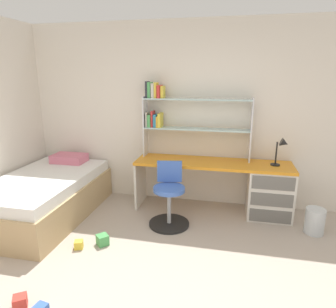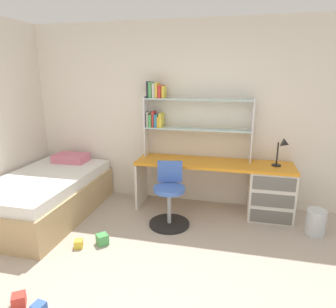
{
  "view_description": "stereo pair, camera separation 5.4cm",
  "coord_description": "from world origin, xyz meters",
  "px_view_note": "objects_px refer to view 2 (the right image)",
  "views": [
    {
      "loc": [
        0.53,
        -1.76,
        1.88
      ],
      "look_at": [
        -0.18,
        1.48,
        0.99
      ],
      "focal_mm": 31.67,
      "sensor_mm": 36.0,
      "label": 1
    },
    {
      "loc": [
        0.58,
        -1.75,
        1.88
      ],
      "look_at": [
        -0.18,
        1.48,
        0.99
      ],
      "focal_mm": 31.67,
      "sensor_mm": 36.0,
      "label": 2
    }
  ],
  "objects_px": {
    "toy_block_yellow_1": "(79,244)",
    "toy_block_red_3": "(19,300)",
    "bookshelf_hutch": "(181,114)",
    "bed_platform": "(46,195)",
    "swivel_chair": "(169,201)",
    "waste_bin": "(316,222)",
    "desk": "(255,187)",
    "toy_block_green_0": "(102,239)",
    "desk_lamp": "(283,148)"
  },
  "relations": [
    {
      "from": "toy_block_yellow_1",
      "to": "swivel_chair",
      "type": "bearing_deg",
      "value": 41.67
    },
    {
      "from": "desk_lamp",
      "to": "swivel_chair",
      "type": "bearing_deg",
      "value": -159.86
    },
    {
      "from": "bed_platform",
      "to": "toy_block_yellow_1",
      "type": "distance_m",
      "value": 1.07
    },
    {
      "from": "desk",
      "to": "waste_bin",
      "type": "xyz_separation_m",
      "value": [
        0.71,
        -0.37,
        -0.25
      ]
    },
    {
      "from": "bookshelf_hutch",
      "to": "desk_lamp",
      "type": "xyz_separation_m",
      "value": [
        1.38,
        -0.18,
        -0.38
      ]
    },
    {
      "from": "bookshelf_hutch",
      "to": "toy_block_red_3",
      "type": "relative_size",
      "value": 14.29
    },
    {
      "from": "bed_platform",
      "to": "desk_lamp",
      "type": "bearing_deg",
      "value": 11.76
    },
    {
      "from": "bookshelf_hutch",
      "to": "waste_bin",
      "type": "bearing_deg",
      "value": -16.71
    },
    {
      "from": "swivel_chair",
      "to": "waste_bin",
      "type": "bearing_deg",
      "value": 4.79
    },
    {
      "from": "waste_bin",
      "to": "toy_block_green_0",
      "type": "xyz_separation_m",
      "value": [
        -2.42,
        -0.79,
        -0.1
      ]
    },
    {
      "from": "desk_lamp",
      "to": "toy_block_red_3",
      "type": "height_order",
      "value": "desk_lamp"
    },
    {
      "from": "bed_platform",
      "to": "toy_block_yellow_1",
      "type": "xyz_separation_m",
      "value": [
        0.83,
        -0.64,
        -0.24
      ]
    },
    {
      "from": "desk_lamp",
      "to": "toy_block_yellow_1",
      "type": "height_order",
      "value": "desk_lamp"
    },
    {
      "from": "desk_lamp",
      "to": "toy_block_green_0",
      "type": "xyz_separation_m",
      "value": [
        -2.02,
        -1.15,
        -0.91
      ]
    },
    {
      "from": "toy_block_green_0",
      "to": "bed_platform",
      "type": "bearing_deg",
      "value": 154.28
    },
    {
      "from": "desk",
      "to": "waste_bin",
      "type": "distance_m",
      "value": 0.84
    },
    {
      "from": "desk_lamp",
      "to": "toy_block_yellow_1",
      "type": "relative_size",
      "value": 4.21
    },
    {
      "from": "bookshelf_hutch",
      "to": "waste_bin",
      "type": "distance_m",
      "value": 2.21
    },
    {
      "from": "bed_platform",
      "to": "toy_block_red_3",
      "type": "relative_size",
      "value": 17.94
    },
    {
      "from": "desk_lamp",
      "to": "bed_platform",
      "type": "relative_size",
      "value": 0.2
    },
    {
      "from": "toy_block_red_3",
      "to": "waste_bin",
      "type": "bearing_deg",
      "value": 34.13
    },
    {
      "from": "desk",
      "to": "swivel_chair",
      "type": "bearing_deg",
      "value": -153.96
    },
    {
      "from": "desk_lamp",
      "to": "bed_platform",
      "type": "bearing_deg",
      "value": -168.24
    },
    {
      "from": "bookshelf_hutch",
      "to": "toy_block_green_0",
      "type": "relative_size",
      "value": 12.72
    },
    {
      "from": "toy_block_yellow_1",
      "to": "toy_block_red_3",
      "type": "relative_size",
      "value": 0.86
    },
    {
      "from": "desk_lamp",
      "to": "toy_block_red_3",
      "type": "relative_size",
      "value": 3.62
    },
    {
      "from": "desk_lamp",
      "to": "swivel_chair",
      "type": "relative_size",
      "value": 0.48
    },
    {
      "from": "bookshelf_hutch",
      "to": "desk_lamp",
      "type": "relative_size",
      "value": 3.94
    },
    {
      "from": "bookshelf_hutch",
      "to": "toy_block_red_3",
      "type": "distance_m",
      "value": 2.84
    },
    {
      "from": "bookshelf_hutch",
      "to": "desk_lamp",
      "type": "height_order",
      "value": "bookshelf_hutch"
    },
    {
      "from": "desk",
      "to": "swivel_chair",
      "type": "relative_size",
      "value": 2.64
    },
    {
      "from": "toy_block_green_0",
      "to": "swivel_chair",
      "type": "bearing_deg",
      "value": 45.34
    },
    {
      "from": "swivel_chair",
      "to": "toy_block_red_3",
      "type": "distance_m",
      "value": 1.92
    },
    {
      "from": "waste_bin",
      "to": "swivel_chair",
      "type": "bearing_deg",
      "value": -175.21
    },
    {
      "from": "waste_bin",
      "to": "bookshelf_hutch",
      "type": "bearing_deg",
      "value": 163.29
    },
    {
      "from": "bookshelf_hutch",
      "to": "swivel_chair",
      "type": "xyz_separation_m",
      "value": [
        -0.0,
        -0.68,
        -1.03
      ]
    },
    {
      "from": "desk",
      "to": "toy_block_yellow_1",
      "type": "height_order",
      "value": "desk"
    },
    {
      "from": "desk",
      "to": "toy_block_green_0",
      "type": "xyz_separation_m",
      "value": [
        -1.71,
        -1.17,
        -0.34
      ]
    },
    {
      "from": "desk",
      "to": "toy_block_green_0",
      "type": "bearing_deg",
      "value": -145.62
    },
    {
      "from": "waste_bin",
      "to": "toy_block_red_3",
      "type": "bearing_deg",
      "value": -145.87
    },
    {
      "from": "bed_platform",
      "to": "toy_block_red_3",
      "type": "bearing_deg",
      "value": -62.85
    },
    {
      "from": "waste_bin",
      "to": "toy_block_red_3",
      "type": "relative_size",
      "value": 2.98
    },
    {
      "from": "bookshelf_hutch",
      "to": "toy_block_yellow_1",
      "type": "xyz_separation_m",
      "value": [
        -0.87,
        -1.46,
        -1.31
      ]
    },
    {
      "from": "desk_lamp",
      "to": "toy_block_green_0",
      "type": "relative_size",
      "value": 3.22
    },
    {
      "from": "desk",
      "to": "bed_platform",
      "type": "relative_size",
      "value": 1.12
    },
    {
      "from": "desk",
      "to": "toy_block_red_3",
      "type": "height_order",
      "value": "desk"
    },
    {
      "from": "bookshelf_hutch",
      "to": "toy_block_yellow_1",
      "type": "bearing_deg",
      "value": -120.87
    },
    {
      "from": "waste_bin",
      "to": "toy_block_green_0",
      "type": "bearing_deg",
      "value": -161.81
    },
    {
      "from": "bookshelf_hutch",
      "to": "desk",
      "type": "bearing_deg",
      "value": -8.53
    },
    {
      "from": "bookshelf_hutch",
      "to": "swivel_chair",
      "type": "distance_m",
      "value": 1.24
    }
  ]
}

